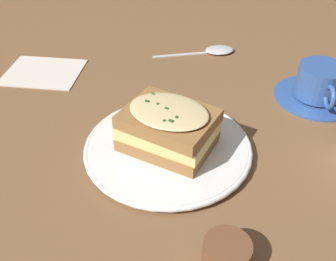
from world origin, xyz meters
name	(u,v)px	position (x,y,z in m)	size (l,w,h in m)	color
ground_plane	(186,151)	(0.00, 0.00, 0.00)	(2.40, 2.40, 0.00)	brown
dinner_plate	(168,148)	(0.03, 0.00, 0.01)	(0.25, 0.25, 0.01)	white
sandwich	(168,128)	(0.03, 0.00, 0.05)	(0.16, 0.15, 0.07)	olive
teacup_with_saucer	(319,86)	(-0.25, -0.13, 0.03)	(0.15, 0.15, 0.06)	#33569E
spoon	(215,50)	(-0.09, -0.32, 0.00)	(0.18, 0.05, 0.01)	silver
napkin	(43,72)	(0.26, -0.25, 0.00)	(0.15, 0.12, 0.00)	silver
condiment_pot	(227,253)	(-0.03, 0.19, 0.02)	(0.05, 0.05, 0.03)	brown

